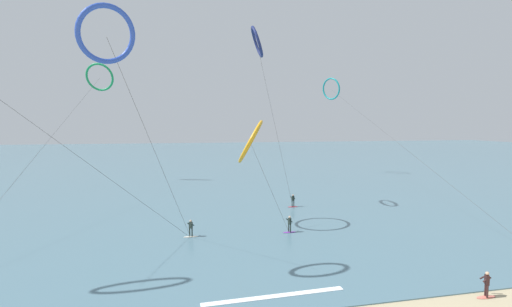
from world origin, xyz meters
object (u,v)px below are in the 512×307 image
object	(u,v)px
surfer_ivory	(191,229)
kite_cobalt	(107,35)
surfer_violet	(290,225)
kite_navy	(257,42)
kite_teal	(331,89)
surfer_coral	(486,286)
kite_amber	(251,142)
surfer_crimson	(293,201)
kite_emerald	(100,77)

from	to	relation	value
surfer_ivory	kite_cobalt	distance (m)	19.29
surfer_violet	kite_navy	bearing A→B (deg)	164.01
surfer_ivory	kite_teal	size ratio (longest dim) A/B	0.03
surfer_ivory	kite_teal	distance (m)	52.08
surfer_coral	kite_cobalt	world-z (taller)	kite_cobalt
kite_teal	surfer_ivory	bearing A→B (deg)	114.90
surfer_violet	kite_amber	world-z (taller)	kite_amber
surfer_violet	kite_teal	bearing A→B (deg)	128.86
surfer_crimson	kite_navy	size ratio (longest dim) A/B	0.07
kite_cobalt	kite_navy	xyz separation A→B (m)	(14.04, 19.41, 4.61)
kite_cobalt	kite_amber	distance (m)	17.86
surfer_ivory	kite_amber	distance (m)	10.68
surfer_violet	surfer_crimson	distance (m)	11.21
kite_teal	kite_emerald	bearing A→B (deg)	65.78
surfer_ivory	kite_emerald	size ratio (longest dim) A/B	0.04
surfer_coral	kite_navy	xyz separation A→B (m)	(-9.42, 25.89, 20.63)
surfer_crimson	kite_emerald	size ratio (longest dim) A/B	0.04
surfer_crimson	kite_emerald	xyz separation A→B (m)	(-29.20, 26.67, 19.04)
kite_cobalt	kite_teal	distance (m)	59.64
surfer_violet	surfer_crimson	bearing A→B (deg)	138.23
surfer_coral	kite_navy	world-z (taller)	kite_navy
kite_cobalt	kite_teal	world-z (taller)	kite_teal
kite_emerald	kite_teal	bearing A→B (deg)	-165.56
surfer_ivory	kite_cobalt	world-z (taller)	kite_cobalt
surfer_ivory	surfer_crimson	bearing A→B (deg)	70.79
surfer_coral	kite_navy	bearing A→B (deg)	43.09
kite_amber	surfer_ivory	bearing A→B (deg)	-59.00
surfer_ivory	surfer_violet	bearing A→B (deg)	31.13
kite_cobalt	kite_emerald	bearing A→B (deg)	-108.31
kite_emerald	kite_navy	distance (m)	36.12
surfer_coral	surfer_ivory	world-z (taller)	surfer_ivory
surfer_ivory	kite_navy	xyz separation A→B (m)	(8.73, 9.93, 20.55)
surfer_ivory	surfer_crimson	world-z (taller)	same
surfer_violet	kite_cobalt	size ratio (longest dim) A/B	0.09
surfer_crimson	kite_navy	distance (m)	21.13
surfer_violet	kite_amber	size ratio (longest dim) A/B	0.15
surfer_coral	surfer_violet	world-z (taller)	surfer_violet
surfer_crimson	kite_cobalt	distance (m)	31.47
surfer_crimson	kite_navy	world-z (taller)	kite_navy
kite_navy	surfer_violet	bearing A→B (deg)	-164.02
surfer_violet	surfer_crimson	size ratio (longest dim) A/B	1.00
surfer_crimson	kite_amber	bearing A→B (deg)	31.29
surfer_coral	kite_teal	xyz separation A→B (m)	(12.98, 53.66, 18.04)
kite_emerald	kite_amber	bearing A→B (deg)	135.27
surfer_violet	kite_navy	size ratio (longest dim) A/B	0.07
surfer_ivory	kite_teal	world-z (taller)	kite_teal
kite_amber	kite_teal	size ratio (longest dim) A/B	0.22
surfer_violet	surfer_ivory	size ratio (longest dim) A/B	1.00
surfer_coral	kite_amber	world-z (taller)	kite_amber
surfer_ivory	kite_amber	world-z (taller)	kite_amber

